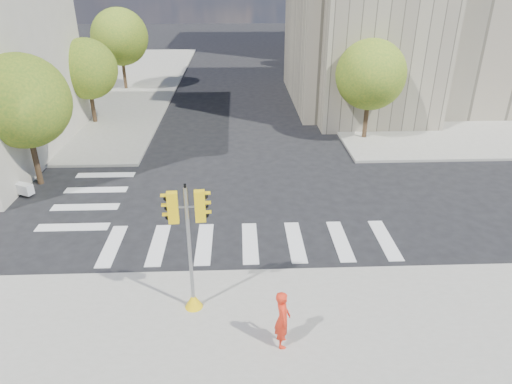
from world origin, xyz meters
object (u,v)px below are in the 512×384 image
lamp_far (326,30)px  photographer (283,319)px  lamp_near (363,55)px  traffic_signal (190,259)px

lamp_far → photographer: 36.51m
lamp_far → lamp_near: bearing=-90.0°
lamp_far → traffic_signal: lamp_far is taller
lamp_near → photographer: lamp_near is taller
traffic_signal → photographer: 3.25m
photographer → lamp_far: bearing=-10.8°
traffic_signal → photographer: traffic_signal is taller
traffic_signal → photographer: bearing=-37.3°
traffic_signal → lamp_near: bearing=58.8°
traffic_signal → photographer: (2.62, -1.69, -0.90)m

